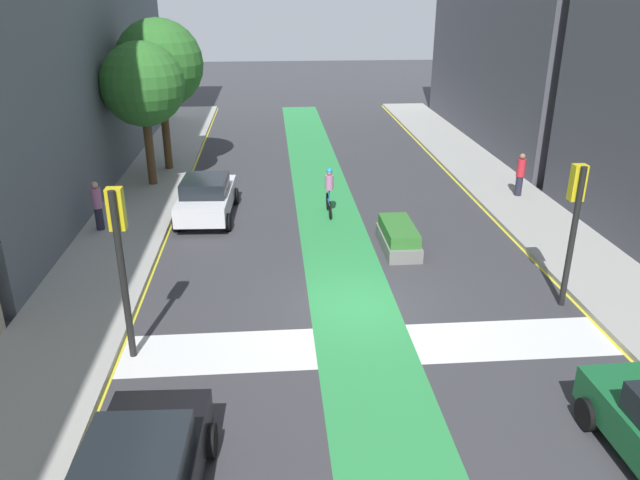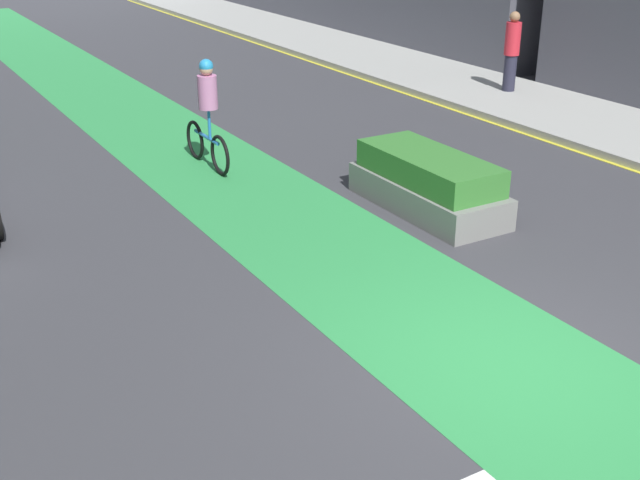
% 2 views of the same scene
% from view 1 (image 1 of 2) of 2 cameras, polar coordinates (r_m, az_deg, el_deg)
% --- Properties ---
extents(ground_plane, '(120.00, 120.00, 0.00)m').
position_cam_1_polar(ground_plane, '(16.79, 3.60, -6.16)').
color(ground_plane, '#38383D').
extents(bike_lane_paint, '(2.40, 60.00, 0.01)m').
position_cam_1_polar(bike_lane_paint, '(16.77, 3.15, -6.17)').
color(bike_lane_paint, '#2D8C47').
rests_on(bike_lane_paint, ground_plane).
extents(crosswalk_band, '(12.00, 1.80, 0.01)m').
position_cam_1_polar(crosswalk_band, '(15.09, 4.68, -9.78)').
color(crosswalk_band, silver).
rests_on(crosswalk_band, ground_plane).
extents(sidewalk_left, '(3.00, 60.00, 0.15)m').
position_cam_1_polar(sidewalk_left, '(17.41, -21.80, -6.49)').
color(sidewalk_left, '#9E9E99').
rests_on(sidewalk_left, ground_plane).
extents(curb_stripe_left, '(0.16, 60.00, 0.01)m').
position_cam_1_polar(curb_stripe_left, '(17.06, -16.92, -6.68)').
color(curb_stripe_left, yellow).
rests_on(curb_stripe_left, ground_plane).
extents(sidewalk_right, '(3.00, 60.00, 0.15)m').
position_cam_1_polar(sidewalk_right, '(19.25, 26.37, -4.46)').
color(sidewalk_right, '#9E9E99').
rests_on(sidewalk_right, ground_plane).
extents(curb_stripe_right, '(0.16, 60.00, 0.01)m').
position_cam_1_polar(curb_stripe_right, '(18.57, 22.33, -4.97)').
color(curb_stripe_right, yellow).
rests_on(curb_stripe_right, ground_plane).
extents(traffic_signal_near_right, '(0.35, 0.52, 3.90)m').
position_cam_1_polar(traffic_signal_near_right, '(17.14, 22.68, 2.72)').
color(traffic_signal_near_right, black).
rests_on(traffic_signal_near_right, ground_plane).
extents(traffic_signal_near_left, '(0.35, 0.52, 4.08)m').
position_cam_1_polar(traffic_signal_near_left, '(14.15, -18.20, -0.15)').
color(traffic_signal_near_left, black).
rests_on(traffic_signal_near_left, ground_plane).
extents(car_white_left_far, '(2.19, 4.28, 1.57)m').
position_cam_1_polar(car_white_left_far, '(23.24, -10.54, 3.97)').
color(car_white_left_far, silver).
rests_on(car_white_left_far, ground_plane).
extents(cyclist_in_lane, '(0.32, 1.73, 1.86)m').
position_cam_1_polar(cyclist_in_lane, '(23.05, 0.85, 4.64)').
color(cyclist_in_lane, black).
rests_on(cyclist_in_lane, ground_plane).
extents(pedestrian_sidewalk_right_a, '(0.34, 0.34, 1.75)m').
position_cam_1_polar(pedestrian_sidewalk_right_a, '(26.14, 18.18, 5.86)').
color(pedestrian_sidewalk_right_a, '#262638').
rests_on(pedestrian_sidewalk_right_a, sidewalk_right).
extents(pedestrian_sidewalk_left_a, '(0.34, 0.34, 1.74)m').
position_cam_1_polar(pedestrian_sidewalk_left_a, '(22.59, -20.05, 3.06)').
color(pedestrian_sidewalk_left_a, '#262638').
rests_on(pedestrian_sidewalk_left_a, sidewalk_left).
extents(street_tree_near, '(3.89, 3.89, 6.72)m').
position_cam_1_polar(street_tree_near, '(29.02, -14.77, 15.60)').
color(street_tree_near, brown).
rests_on(street_tree_near, sidewalk_left).
extents(street_tree_far, '(3.44, 3.44, 5.95)m').
position_cam_1_polar(street_tree_far, '(26.76, -16.23, 13.74)').
color(street_tree_far, brown).
rests_on(street_tree_far, sidewalk_left).
extents(median_planter, '(1.08, 2.61, 0.85)m').
position_cam_1_polar(median_planter, '(20.34, 7.33, 0.26)').
color(median_planter, slate).
rests_on(median_planter, ground_plane).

